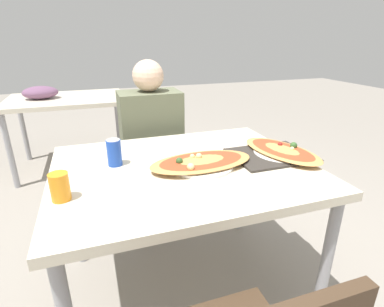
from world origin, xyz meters
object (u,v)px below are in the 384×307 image
Objects in this scene: dining_table at (184,179)px; chair_far_seated at (150,154)px; pizza_second at (282,151)px; pizza_main at (201,162)px; person_seated at (151,133)px; soda_can at (114,153)px; drink_glass at (60,187)px.

dining_table is 1.36× the size of chair_far_seated.
chair_far_seated is 1.73× the size of pizza_second.
person_seated is at bearing 97.21° from pizza_main.
soda_can is at bearing 67.28° from chair_far_seated.
pizza_main is (0.09, -0.71, 0.06)m from person_seated.
pizza_second is (0.51, -0.03, 0.09)m from dining_table.
person_seated is 0.97m from drink_glass.
drink_glass reaches higher than pizza_second.
chair_far_seated is at bearing -90.00° from person_seated.
chair_far_seated is 1.71× the size of pizza_main.
chair_far_seated is 1.00m from pizza_second.
person_seated is 2.34× the size of pizza_second.
pizza_main is (0.08, -0.03, 0.09)m from dining_table.
dining_table is at bearing 90.95° from chair_far_seated.
chair_far_seated reaches higher than dining_table.
dining_table is 9.36× the size of soda_can.
soda_can is 0.34m from drink_glass.
pizza_main is at bearing -22.40° from dining_table.
drink_glass is (-0.50, -0.83, 0.10)m from person_seated.
person_seated is 9.28× the size of soda_can.
pizza_main is 0.44m from pizza_second.
chair_far_seated is (-0.01, 0.79, -0.16)m from dining_table.
pizza_main is at bearing 97.21° from person_seated.
person_seated is at bearing 58.88° from drink_glass.
person_seated is at bearing 126.60° from pizza_second.
drink_glass is at bearing -163.74° from dining_table.
soda_can is 1.19× the size of drink_glass.
soda_can is (-0.37, 0.14, 0.04)m from pizza_main.
dining_table is at bearing 157.60° from pizza_main.
drink_glass reaches higher than dining_table.
dining_table is 0.55m from drink_glass.
pizza_main reaches higher than dining_table.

